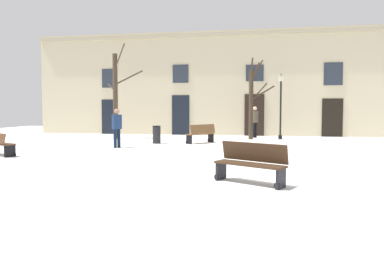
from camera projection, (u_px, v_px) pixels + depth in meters
name	position (u px, v px, depth m)	size (l,w,h in m)	color
ground_plane	(183.00, 156.00, 12.73)	(38.16, 38.16, 0.00)	white
building_facade	(214.00, 83.00, 22.66)	(23.85, 0.60, 6.64)	beige
tree_near_facade	(116.00, 93.00, 20.03)	(2.15, 1.93, 5.23)	#423326
tree_right_of_center	(252.00, 100.00, 19.56)	(1.42, 1.99, 4.37)	#382B1E
streetlamp	(281.00, 99.00, 19.86)	(0.30, 0.30, 3.67)	black
litter_bin	(157.00, 134.00, 17.37)	(0.42, 0.42, 0.87)	black
bench_far_corner	(251.00, 163.00, 8.13)	(1.70, 1.24, 0.94)	#3D2819
bench_facing_shops	(201.00, 134.00, 17.49)	(1.36, 1.51, 0.94)	brown
person_crossing_plaza	(255.00, 120.00, 20.78)	(0.40, 0.44, 1.84)	black
person_by_shop_door	(117.00, 126.00, 15.44)	(0.41, 0.43, 1.71)	black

